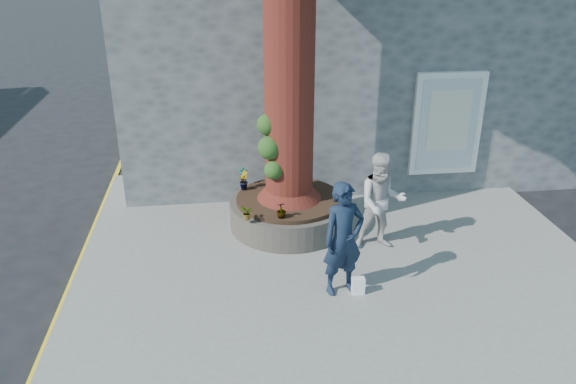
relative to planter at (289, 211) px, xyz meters
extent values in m
plane|color=black|center=(-0.80, -2.00, -0.41)|extent=(120.00, 120.00, 0.00)
cube|color=slate|center=(0.70, -1.00, -0.35)|extent=(9.00, 8.00, 0.12)
cube|color=yellow|center=(-3.85, -1.00, -0.41)|extent=(0.10, 30.00, 0.01)
cube|color=#4E5153|center=(1.70, 5.20, 2.59)|extent=(10.00, 8.00, 6.00)
cube|color=white|center=(3.50, 1.14, 1.29)|extent=(1.50, 0.12, 2.20)
cube|color=silver|center=(3.50, 1.08, 1.29)|extent=(1.25, 0.04, 1.95)
cube|color=silver|center=(3.50, 1.06, 1.39)|extent=(0.90, 0.02, 1.30)
cylinder|color=black|center=(0.00, 0.00, -0.03)|extent=(2.30, 2.30, 0.52)
cylinder|color=black|center=(0.00, 0.00, 0.27)|extent=(2.04, 2.04, 0.08)
cone|color=#461911|center=(0.00, 0.00, 0.66)|extent=(1.24, 1.24, 0.70)
sphere|color=#173F15|center=(-0.38, -0.20, 1.41)|extent=(0.44, 0.44, 0.44)
sphere|color=#173F15|center=(-0.32, -0.30, 1.01)|extent=(0.36, 0.36, 0.36)
sphere|color=#173F15|center=(-0.40, -0.08, 1.81)|extent=(0.40, 0.40, 0.40)
imported|color=#121E33|center=(0.55, -2.35, 0.64)|extent=(0.77, 0.61, 1.86)
imported|color=#BAB6B2|center=(1.51, -1.05, 0.61)|extent=(0.91, 0.72, 1.80)
cube|color=white|center=(0.79, -2.46, -0.15)|extent=(0.20, 0.12, 0.28)
imported|color=gray|center=(-0.85, 0.73, 0.49)|extent=(0.21, 0.15, 0.36)
imported|color=gray|center=(-0.85, 0.49, 0.49)|extent=(0.21, 0.22, 0.37)
imported|color=gray|center=(-0.25, -0.85, 0.46)|extent=(0.19, 0.19, 0.30)
imported|color=gray|center=(-0.85, -0.85, 0.44)|extent=(0.30, 0.31, 0.26)
camera|label=1|loc=(-1.21, -9.74, 4.84)|focal=35.00mm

